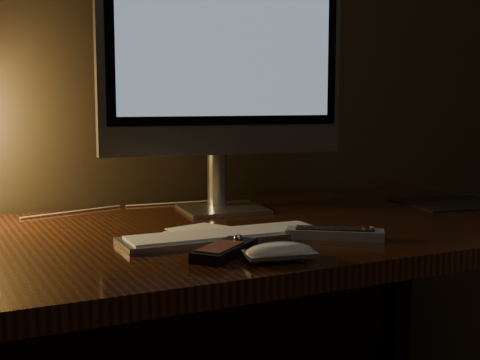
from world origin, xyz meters
name	(u,v)px	position (x,y,z in m)	size (l,w,h in m)	color
desk	(206,280)	(0.00, 1.93, 0.62)	(1.60, 0.75, 0.75)	#37190C
monitor	(223,56)	(0.10, 2.05, 1.12)	(0.59, 0.19, 0.62)	silver
keyboard	(224,236)	(-0.04, 1.75, 0.76)	(0.40, 0.11, 0.02)	silver
mousepad	(453,203)	(0.68, 1.89, 0.75)	(0.25, 0.20, 0.00)	black
mouse	(279,255)	(-0.03, 1.56, 0.76)	(0.12, 0.06, 0.02)	white
media_remote	(225,250)	(-0.09, 1.63, 0.76)	(0.16, 0.14, 0.03)	black
tv_remote	(335,233)	(0.16, 1.66, 0.76)	(0.18, 0.15, 0.02)	gray
papers	(199,230)	(-0.05, 1.85, 0.75)	(0.12, 0.08, 0.01)	white
cable	(126,208)	(-0.10, 2.18, 0.75)	(0.00, 0.00, 0.50)	white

